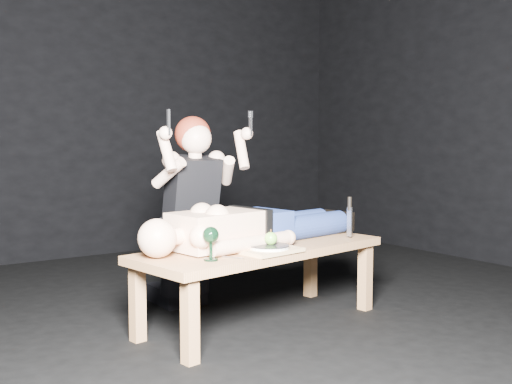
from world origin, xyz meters
The scene contains 13 objects.
ground centered at (0.00, 0.00, 0.00)m, with size 5.00×5.00×0.00m, color black.
back_wall centered at (0.00, 2.50, 1.50)m, with size 5.00×5.00×0.00m, color black.
table centered at (-0.11, -0.07, 0.23)m, with size 1.49×0.56×0.45m, color #A06F49.
lying_man centered at (-0.08, 0.02, 0.58)m, with size 1.43×0.44×0.25m, color beige, non-canonical shape.
kneeling_woman centered at (-0.29, 0.47, 0.61)m, with size 0.65×0.73×1.22m, color black, non-canonical shape.
serving_tray centered at (-0.19, -0.26, 0.46)m, with size 0.32×0.23×0.02m, color tan.
plate centered at (-0.19, -0.26, 0.48)m, with size 0.21×0.21×0.02m, color white.
apple centered at (-0.17, -0.25, 0.52)m, with size 0.07×0.07×0.07m, color #6EAF2E.
goblet centered at (-0.56, -0.28, 0.53)m, with size 0.08×0.08×0.17m, color black, non-canonical shape.
fork_flat centered at (-0.45, -0.27, 0.45)m, with size 0.01×0.16×0.01m, color #B2B2B7.
knife_flat centered at (0.00, -0.25, 0.45)m, with size 0.01×0.16×0.01m, color #B2B2B7.
spoon_flat centered at (-0.12, -0.14, 0.45)m, with size 0.01×0.16×0.01m, color #B2B2B7.
carving_knife centered at (0.49, -0.15, 0.58)m, with size 0.03×0.04×0.25m, color #B2B2B7, non-canonical shape.
Camera 1 is at (-2.07, -2.86, 1.04)m, focal length 43.00 mm.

